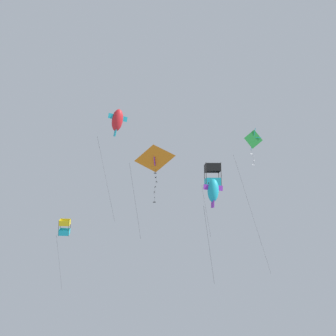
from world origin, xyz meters
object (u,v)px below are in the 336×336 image
object	(u,v)px
kite_fish_near_right	(117,120)
kite_delta_highest	(155,159)
kite_box_far_centre	(213,175)
kite_fish_upper_right	(213,191)
kite_box_low_drifter	(65,227)
kite_diamond_mid_left	(253,142)

from	to	relation	value
kite_fish_near_right	kite_delta_highest	distance (m)	3.94
kite_fish_near_right	kite_delta_highest	bearing A→B (deg)	-14.74
kite_box_far_centre	kite_fish_upper_right	bearing A→B (deg)	-98.80
kite_box_low_drifter	kite_fish_upper_right	size ratio (longest dim) A/B	1.00
kite_box_far_centre	kite_delta_highest	bearing A→B (deg)	-135.87
kite_box_far_centre	kite_box_low_drifter	bearing A→B (deg)	-176.85
kite_box_low_drifter	kite_delta_highest	world-z (taller)	kite_delta_highest
kite_fish_near_right	kite_delta_highest	world-z (taller)	kite_fish_near_right
kite_fish_near_right	kite_fish_upper_right	world-z (taller)	kite_fish_near_right
kite_fish_near_right	kite_fish_upper_right	bearing A→B (deg)	-60.43
kite_fish_near_right	kite_fish_upper_right	size ratio (longest dim) A/B	1.54
kite_fish_near_right	kite_delta_highest	xyz separation A→B (m)	(0.76, 2.62, -2.84)
kite_diamond_mid_left	kite_box_low_drifter	xyz separation A→B (m)	(-8.77, -11.42, -5.75)
kite_fish_near_right	kite_box_far_centre	distance (m)	9.10
kite_diamond_mid_left	kite_delta_highest	distance (m)	7.53
kite_fish_upper_right	kite_delta_highest	distance (m)	6.93
kite_box_far_centre	kite_fish_upper_right	world-z (taller)	kite_box_far_centre
kite_fish_upper_right	kite_delta_highest	bearing A→B (deg)	111.04
kite_fish_upper_right	kite_delta_highest	world-z (taller)	kite_delta_highest
kite_diamond_mid_left	kite_fish_upper_right	distance (m)	9.04
kite_box_low_drifter	kite_delta_highest	bearing A→B (deg)	-37.82
kite_fish_upper_right	kite_fish_near_right	bearing A→B (deg)	131.01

